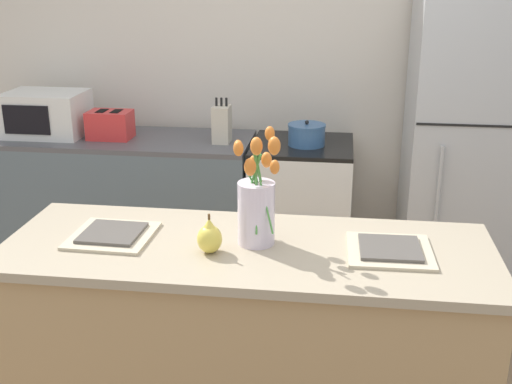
% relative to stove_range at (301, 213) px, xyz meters
% --- Properties ---
extents(back_wall, '(5.20, 0.08, 2.70)m').
position_rel_stove_range_xyz_m(back_wall, '(-0.10, 0.40, 0.90)').
color(back_wall, silver).
rests_on(back_wall, ground_plane).
extents(kitchen_island, '(1.80, 0.66, 0.93)m').
position_rel_stove_range_xyz_m(kitchen_island, '(-0.10, -1.60, 0.02)').
color(kitchen_island, tan).
rests_on(kitchen_island, ground_plane).
extents(back_counter, '(1.68, 0.60, 0.89)m').
position_rel_stove_range_xyz_m(back_counter, '(-1.16, 0.00, 0.00)').
color(back_counter, slate).
rests_on(back_counter, ground_plane).
extents(stove_range, '(0.60, 0.61, 0.89)m').
position_rel_stove_range_xyz_m(stove_range, '(0.00, 0.00, 0.00)').
color(stove_range, silver).
rests_on(stove_range, ground_plane).
extents(refrigerator, '(0.68, 0.67, 1.78)m').
position_rel_stove_range_xyz_m(refrigerator, '(0.95, 0.00, 0.45)').
color(refrigerator, '#B7BABC').
rests_on(refrigerator, ground_plane).
extents(flower_vase, '(0.18, 0.19, 0.43)m').
position_rel_stove_range_xyz_m(flower_vase, '(-0.07, -1.57, 0.64)').
color(flower_vase, silver).
rests_on(flower_vase, kitchen_island).
extents(pear_figurine, '(0.09, 0.09, 0.15)m').
position_rel_stove_range_xyz_m(pear_figurine, '(-0.22, -1.67, 0.54)').
color(pear_figurine, '#E5CC4C').
rests_on(pear_figurine, kitchen_island).
extents(plate_setting_left, '(0.31, 0.31, 0.02)m').
position_rel_stove_range_xyz_m(plate_setting_left, '(-0.61, -1.59, 0.49)').
color(plate_setting_left, beige).
rests_on(plate_setting_left, kitchen_island).
extents(plate_setting_right, '(0.31, 0.31, 0.02)m').
position_rel_stove_range_xyz_m(plate_setting_right, '(0.41, -1.59, 0.49)').
color(plate_setting_right, beige).
rests_on(plate_setting_right, kitchen_island).
extents(toaster, '(0.28, 0.18, 0.17)m').
position_rel_stove_range_xyz_m(toaster, '(-1.18, -0.04, 0.53)').
color(toaster, red).
rests_on(toaster, back_counter).
extents(cooking_pot, '(0.22, 0.22, 0.15)m').
position_rel_stove_range_xyz_m(cooking_pot, '(0.02, -0.03, 0.51)').
color(cooking_pot, '#386093').
rests_on(cooking_pot, stove_range).
extents(microwave, '(0.48, 0.37, 0.27)m').
position_rel_stove_range_xyz_m(microwave, '(-1.60, -0.00, 0.58)').
color(microwave, white).
rests_on(microwave, back_counter).
extents(knife_block, '(0.10, 0.14, 0.27)m').
position_rel_stove_range_xyz_m(knife_block, '(-0.48, -0.03, 0.56)').
color(knife_block, beige).
rests_on(knife_block, back_counter).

